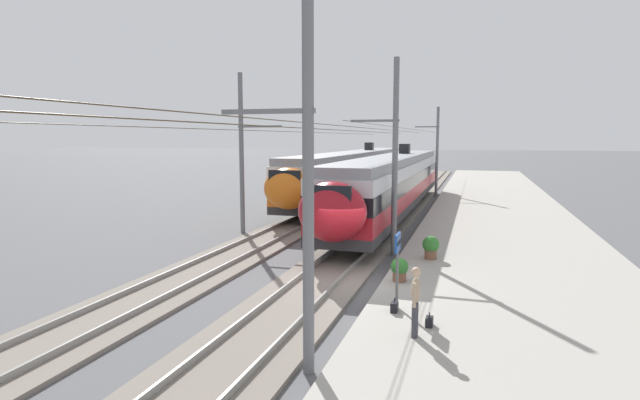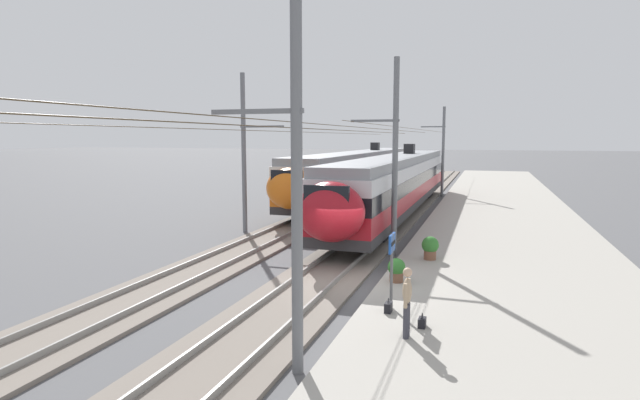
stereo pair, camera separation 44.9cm
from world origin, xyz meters
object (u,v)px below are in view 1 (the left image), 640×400
catenary_mast_far_side (244,151)px  passenger_walking (415,298)px  potted_plant_platform_edge (400,268)px  train_near_platform (393,181)px  potted_plant_by_shelter (431,246)px  platform_sign (398,253)px  train_far_track (356,171)px  catenary_mast_mid (392,155)px  catenary_mast_west (302,173)px  catenary_mast_east (435,150)px  handbag_near_sign (394,307)px  handbag_beside_passenger (429,321)px

catenary_mast_far_side → passenger_walking: catenary_mast_far_side is taller
passenger_walking → potted_plant_platform_edge: bearing=12.8°
train_near_platform → potted_plant_by_shelter: train_near_platform is taller
platform_sign → potted_plant_platform_edge: 2.82m
platform_sign → potted_plant_platform_edge: platform_sign is taller
train_far_track → potted_plant_by_shelter: (-21.29, -8.03, -1.44)m
train_near_platform → catenary_mast_mid: bearing=-171.5°
catenary_mast_mid → potted_plant_platform_edge: 6.07m
train_far_track → platform_sign: size_ratio=15.88×
train_far_track → catenary_mast_west: (-31.27, -6.23, 2.04)m
catenary_mast_east → catenary_mast_far_side: size_ratio=1.00×
catenary_mast_east → handbag_near_sign: 30.98m
platform_sign → potted_plant_by_shelter: platform_sign is taller
train_far_track → catenary_mast_far_side: 17.24m
platform_sign → handbag_near_sign: 1.45m
catenary_mast_far_side → passenger_walking: (-12.30, -10.31, -3.05)m
catenary_mast_far_side → handbag_beside_passenger: 16.11m
catenary_mast_far_side → handbag_beside_passenger: bearing=-137.4°
catenary_mast_west → potted_plant_platform_edge: bearing=-9.5°
catenary_mast_mid → platform_sign: (-7.40, -1.40, -2.44)m
catenary_mast_east → potted_plant_platform_edge: catenary_mast_east is taller
catenary_mast_far_side → train_far_track: bearing=-6.6°
catenary_mast_mid → passenger_walking: size_ratio=29.40×
catenary_mast_east → passenger_walking: bearing=-176.2°
handbag_beside_passenger → potted_plant_platform_edge: size_ratio=0.46×
potted_plant_by_shelter → catenary_mast_far_side: bearing=66.8°
passenger_walking → handbag_beside_passenger: passenger_walking is taller
handbag_beside_passenger → catenary_mast_east: bearing=4.4°
catenary_mast_mid → catenary_mast_far_side: bearing=70.3°
platform_sign → potted_plant_by_shelter: size_ratio=2.31×
passenger_walking → handbag_beside_passenger: 1.17m
catenary_mast_west → potted_plant_platform_edge: 7.50m
potted_plant_platform_edge → platform_sign: bearing=-173.3°
handbag_near_sign → catenary_mast_west: bearing=158.5°
handbag_near_sign → catenary_mast_mid: bearing=10.2°
catenary_mast_west → platform_sign: catenary_mast_west is taller
catenary_mast_mid → potted_plant_by_shelter: size_ratio=54.92×
catenary_mast_east → platform_sign: catenary_mast_east is taller
catenary_mast_west → catenary_mast_mid: catenary_mast_west is taller
catenary_mast_west → passenger_walking: bearing=-47.3°
catenary_mast_far_side → catenary_mast_mid: bearing=-109.7°
train_near_platform → catenary_mast_mid: size_ratio=0.60×
train_near_platform → catenary_mast_west: 22.33m
catenary_mast_west → potted_plant_by_shelter: 10.72m
train_far_track → catenary_mast_far_side: size_ratio=0.67×
handbag_beside_passenger → platform_sign: bearing=40.2°
platform_sign → catenary_mast_east: bearing=2.7°
train_near_platform → catenary_mast_east: size_ratio=0.60×
catenary_mast_east → potted_plant_platform_edge: bearing=-177.7°
platform_sign → handbag_beside_passenger: size_ratio=5.79×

